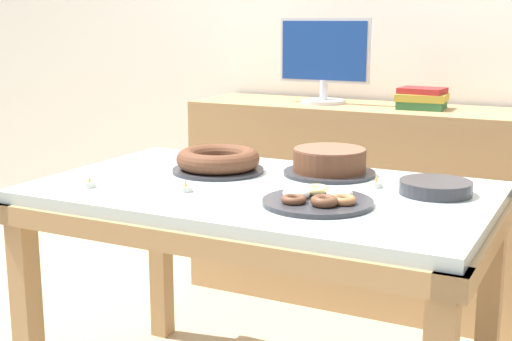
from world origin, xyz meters
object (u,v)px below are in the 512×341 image
at_px(plate_stack, 436,188).
at_px(tealight_near_cakes, 89,184).
at_px(tealight_right_edge, 376,184).
at_px(tealight_near_front, 197,153).
at_px(computer_monitor, 324,61).
at_px(book_stack, 422,99).
at_px(tealight_centre, 185,188).
at_px(cake_chocolate_round, 329,162).
at_px(cake_golden_bundt, 218,161).
at_px(pastry_platter, 318,200).

distance_m(plate_stack, tealight_near_cakes, 1.04).
distance_m(tealight_right_edge, tealight_near_front, 0.77).
distance_m(computer_monitor, plate_stack, 1.25).
bearing_deg(computer_monitor, book_stack, 0.18).
height_order(tealight_centre, tealight_right_edge, same).
height_order(cake_chocolate_round, tealight_near_cakes, cake_chocolate_round).
distance_m(book_stack, cake_chocolate_round, 0.88).
relative_size(book_stack, plate_stack, 1.04).
height_order(cake_golden_bundt, tealight_near_cakes, cake_golden_bundt).
distance_m(computer_monitor, tealight_centre, 1.31).
bearing_deg(tealight_right_edge, cake_golden_bundt, -177.47).
distance_m(book_stack, cake_golden_bundt, 1.09).
bearing_deg(computer_monitor, tealight_right_edge, -60.02).
relative_size(pastry_platter, tealight_near_cakes, 7.68).
distance_m(cake_golden_bundt, pastry_platter, 0.52).
height_order(computer_monitor, pastry_platter, computer_monitor).
bearing_deg(tealight_near_cakes, tealight_centre, 16.24).
height_order(book_stack, tealight_near_cakes, book_stack).
distance_m(cake_chocolate_round, pastry_platter, 0.39).
bearing_deg(pastry_platter, cake_chocolate_round, 106.62).
bearing_deg(book_stack, computer_monitor, -179.82).
distance_m(pastry_platter, plate_stack, 0.37).
relative_size(tealight_near_cakes, tealight_near_front, 1.00).
relative_size(pastry_platter, tealight_right_edge, 7.68).
distance_m(tealight_near_cakes, tealight_near_front, 0.58).
bearing_deg(cake_chocolate_round, tealight_near_cakes, -139.76).
height_order(computer_monitor, plate_stack, computer_monitor).
bearing_deg(tealight_near_front, cake_golden_bundt, -44.86).
distance_m(pastry_platter, tealight_near_front, 0.81).
relative_size(computer_monitor, plate_stack, 2.02).
bearing_deg(cake_chocolate_round, tealight_right_edge, -28.27).
height_order(book_stack, cake_chocolate_round, book_stack).
bearing_deg(book_stack, tealight_near_cakes, -116.22).
bearing_deg(tealight_near_cakes, book_stack, 63.78).
distance_m(pastry_platter, tealight_near_cakes, 0.71).
relative_size(plate_stack, tealight_near_cakes, 5.25).
relative_size(pastry_platter, tealight_centre, 7.68).
bearing_deg(tealight_centre, plate_stack, 24.37).
bearing_deg(tealight_near_cakes, computer_monitor, 80.71).
bearing_deg(tealight_centre, tealight_near_cakes, -163.76).
xyz_separation_m(computer_monitor, cake_golden_bundt, (0.02, -0.99, -0.28)).
bearing_deg(cake_golden_bundt, cake_chocolate_round, 20.07).
bearing_deg(tealight_right_edge, cake_chocolate_round, 151.73).
bearing_deg(tealight_right_edge, computer_monitor, 119.98).
bearing_deg(tealight_near_front, book_stack, 50.57).
bearing_deg(tealight_centre, tealight_near_front, 117.97).
relative_size(computer_monitor, tealight_near_front, 10.60).
xyz_separation_m(cake_golden_bundt, tealight_near_cakes, (-0.24, -0.37, -0.03)).
xyz_separation_m(pastry_platter, tealight_right_edge, (0.08, 0.27, -0.00)).
bearing_deg(cake_golden_bundt, pastry_platter, -28.52).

